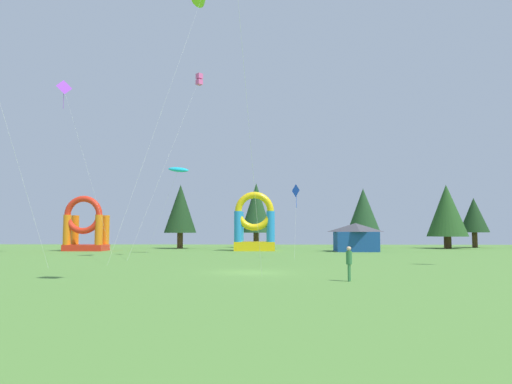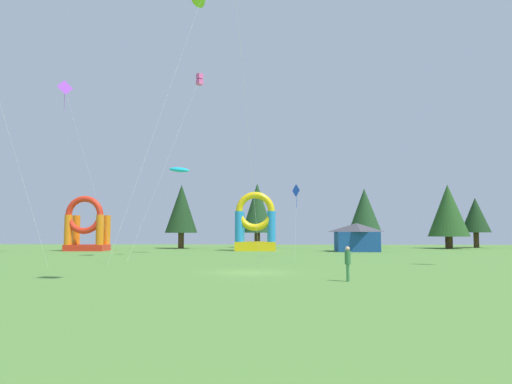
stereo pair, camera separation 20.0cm
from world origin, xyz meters
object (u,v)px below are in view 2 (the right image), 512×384
object	(u,v)px
inflatable_red_slide	(255,229)
person_left_edge	(348,261)
kite_pink_box	(199,80)
inflatable_blue_arch	(86,229)
kite_purple_diamond	(65,90)
kite_cyan_parafoil	(179,170)
festival_tent	(357,237)
kite_blue_diamond	(297,192)

from	to	relation	value
inflatable_red_slide	person_left_edge	bearing A→B (deg)	-80.31
kite_pink_box	inflatable_blue_arch	bearing A→B (deg)	139.67
kite_pink_box	inflatable_blue_arch	size ratio (longest dim) A/B	2.61
kite_purple_diamond	kite_cyan_parafoil	size ratio (longest dim) A/B	1.94
kite_cyan_parafoil	festival_tent	distance (m)	23.96
kite_pink_box	inflatable_blue_arch	xyz separation A→B (m)	(-17.03, 14.46, -15.24)
kite_blue_diamond	kite_cyan_parafoil	bearing A→B (deg)	145.11
inflatable_blue_arch	person_left_edge	bearing A→B (deg)	-51.96
kite_purple_diamond	kite_cyan_parafoil	bearing A→B (deg)	3.61
person_left_edge	inflatable_red_slide	distance (m)	38.41
kite_pink_box	person_left_edge	distance (m)	30.18
inflatable_red_slide	inflatable_blue_arch	world-z (taller)	inflatable_red_slide
person_left_edge	inflatable_blue_arch	bearing A→B (deg)	57.39
kite_purple_diamond	person_left_edge	distance (m)	44.74
inflatable_blue_arch	festival_tent	distance (m)	35.17
kite_pink_box	kite_cyan_parafoil	distance (m)	11.93
kite_purple_diamond	kite_pink_box	xyz separation A→B (m)	(17.14, -6.97, -1.22)
kite_purple_diamond	kite_cyan_parafoil	xyz separation A→B (m)	(13.59, 0.86, -9.49)
kite_purple_diamond	inflatable_red_slide	size ratio (longest dim) A/B	2.60
festival_tent	person_left_edge	bearing A→B (deg)	-100.20
kite_cyan_parafoil	kite_blue_diamond	xyz separation A→B (m)	(13.41, -9.35, -3.38)
kite_pink_box	inflatable_red_slide	world-z (taller)	kite_pink_box
kite_blue_diamond	inflatable_red_slide	world-z (taller)	inflatable_red_slide
inflatable_blue_arch	inflatable_red_slide	bearing A→B (deg)	3.22
kite_pink_box	kite_blue_diamond	world-z (taller)	kite_pink_box
kite_pink_box	inflatable_red_slide	xyz separation A→B (m)	(5.13, 15.71, -15.16)
inflatable_red_slide	festival_tent	xyz separation A→B (m)	(12.99, -1.51, -1.10)
kite_cyan_parafoil	person_left_edge	xyz separation A→B (m)	(15.14, -29.95, -8.69)
kite_blue_diamond	festival_tent	distance (m)	18.35
festival_tent	kite_purple_diamond	bearing A→B (deg)	-168.42
kite_purple_diamond	kite_blue_diamond	world-z (taller)	kite_purple_diamond
kite_blue_diamond	person_left_edge	bearing A→B (deg)	-85.21
kite_blue_diamond	festival_tent	size ratio (longest dim) A/B	1.32
person_left_edge	kite_pink_box	bearing A→B (deg)	47.00
person_left_edge	inflatable_blue_arch	distance (m)	46.47
inflatable_blue_arch	festival_tent	bearing A→B (deg)	-0.42
inflatable_blue_arch	kite_purple_diamond	bearing A→B (deg)	-90.85
kite_cyan_parafoil	inflatable_red_slide	size ratio (longest dim) A/B	1.34
kite_pink_box	kite_cyan_parafoil	size ratio (longest dim) A/B	1.81
inflatable_red_slide	festival_tent	world-z (taller)	inflatable_red_slide
kite_cyan_parafoil	kite_pink_box	bearing A→B (deg)	-65.62
kite_purple_diamond	person_left_edge	world-z (taller)	kite_purple_diamond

